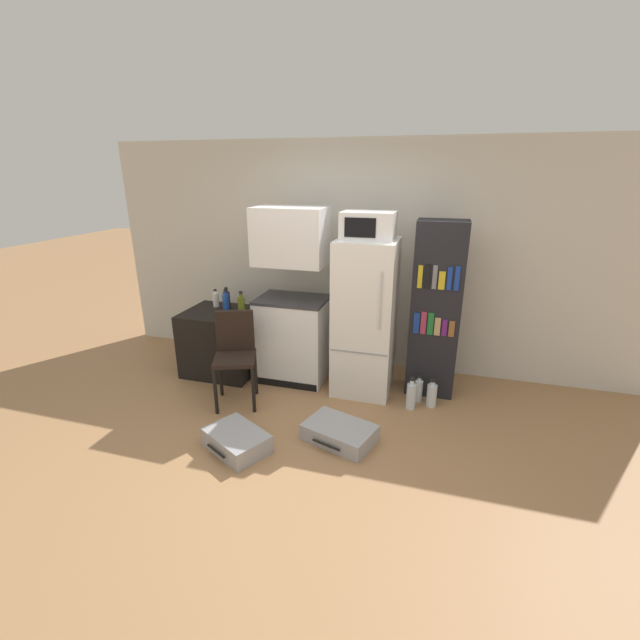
# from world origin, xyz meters

# --- Properties ---
(ground_plane) EXTENTS (24.00, 24.00, 0.00)m
(ground_plane) POSITION_xyz_m (0.00, 0.00, 0.00)
(ground_plane) COLOR #A3754C
(wall_back) EXTENTS (6.40, 0.10, 2.60)m
(wall_back) POSITION_xyz_m (0.20, 2.00, 1.30)
(wall_back) COLOR beige
(wall_back) RESTS_ON ground_plane
(side_table) EXTENTS (0.80, 0.70, 0.74)m
(side_table) POSITION_xyz_m (-1.36, 1.25, 0.37)
(side_table) COLOR black
(side_table) RESTS_ON ground_plane
(kitchen_hutch) EXTENTS (0.76, 0.56, 1.91)m
(kitchen_hutch) POSITION_xyz_m (-0.50, 1.33, 0.87)
(kitchen_hutch) COLOR white
(kitchen_hutch) RESTS_ON ground_plane
(refrigerator) EXTENTS (0.60, 0.65, 1.63)m
(refrigerator) POSITION_xyz_m (0.32, 1.29, 0.81)
(refrigerator) COLOR white
(refrigerator) RESTS_ON ground_plane
(microwave) EXTENTS (0.51, 0.38, 0.27)m
(microwave) POSITION_xyz_m (0.32, 1.29, 1.76)
(microwave) COLOR silver
(microwave) RESTS_ON refrigerator
(bookshelf) EXTENTS (0.49, 0.34, 1.82)m
(bookshelf) POSITION_xyz_m (1.01, 1.44, 0.91)
(bookshelf) COLOR black
(bookshelf) RESTS_ON ground_plane
(bottle_olive_oil) EXTENTS (0.08, 0.08, 0.30)m
(bottle_olive_oil) POSITION_xyz_m (-1.01, 1.13, 0.87)
(bottle_olive_oil) COLOR #566619
(bottle_olive_oil) RESTS_ON side_table
(bottle_wine_dark) EXTENTS (0.08, 0.08, 0.25)m
(bottle_wine_dark) POSITION_xyz_m (-1.33, 1.38, 0.85)
(bottle_wine_dark) COLOR black
(bottle_wine_dark) RESTS_ON side_table
(bottle_blue_soda) EXTENTS (0.08, 0.08, 0.26)m
(bottle_blue_soda) POSITION_xyz_m (-1.28, 1.27, 0.85)
(bottle_blue_soda) COLOR #1E47A3
(bottle_blue_soda) RESTS_ON side_table
(bottle_milk_white) EXTENTS (0.07, 0.07, 0.21)m
(bottle_milk_white) POSITION_xyz_m (-1.49, 1.41, 0.83)
(bottle_milk_white) COLOR white
(bottle_milk_white) RESTS_ON side_table
(chair) EXTENTS (0.52, 0.52, 0.94)m
(chair) POSITION_xyz_m (-0.89, 0.68, 0.57)
(chair) COLOR black
(chair) RESTS_ON ground_plane
(suitcase_large_flat) EXTENTS (0.69, 0.56, 0.15)m
(suitcase_large_flat) POSITION_xyz_m (0.30, 0.28, 0.07)
(suitcase_large_flat) COLOR #99999E
(suitcase_large_flat) RESTS_ON ground_plane
(suitcase_small_flat) EXTENTS (0.65, 0.58, 0.16)m
(suitcase_small_flat) POSITION_xyz_m (-0.51, -0.09, 0.08)
(suitcase_small_flat) COLOR #99999E
(suitcase_small_flat) RESTS_ON ground_plane
(water_bottle_front) EXTENTS (0.08, 0.08, 0.29)m
(water_bottle_front) POSITION_xyz_m (0.92, 1.18, 0.12)
(water_bottle_front) COLOR silver
(water_bottle_front) RESTS_ON ground_plane
(water_bottle_middle) EXTENTS (0.09, 0.09, 0.34)m
(water_bottle_middle) POSITION_xyz_m (0.86, 1.00, 0.14)
(water_bottle_middle) COLOR silver
(water_bottle_middle) RESTS_ON ground_plane
(water_bottle_back) EXTENTS (0.10, 0.10, 0.30)m
(water_bottle_back) POSITION_xyz_m (1.06, 1.10, 0.13)
(water_bottle_back) COLOR silver
(water_bottle_back) RESTS_ON ground_plane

